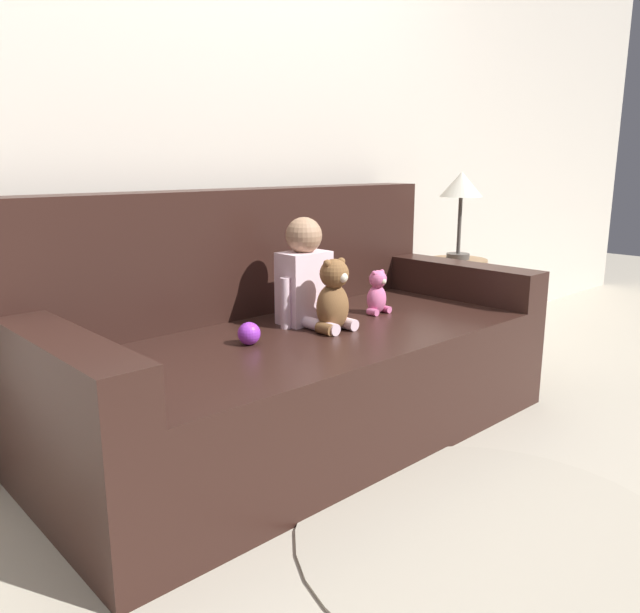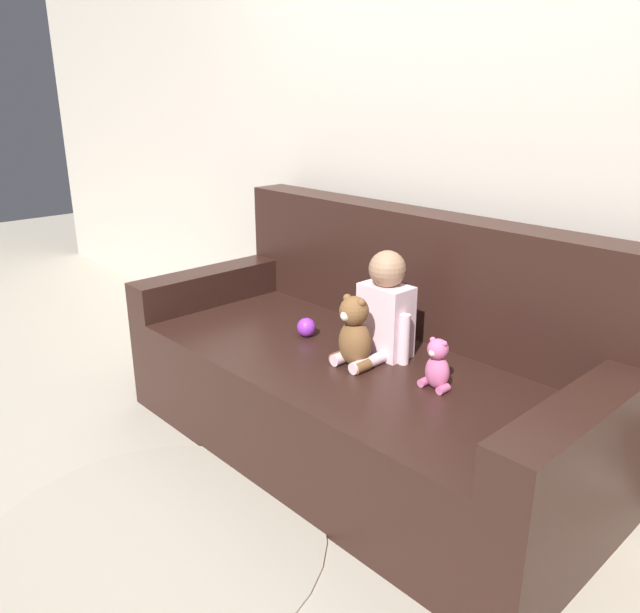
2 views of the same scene
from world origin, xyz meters
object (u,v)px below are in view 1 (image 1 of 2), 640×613
Objects in this scene: couch at (292,355)px; teddy_bear_brown at (334,297)px; toy_ball at (249,333)px; side_table at (460,218)px; plush_toy_side at (377,293)px; person_baby at (306,277)px.

couch is 0.30m from teddy_bear_brown.
couch is at bearing 18.15° from toy_ball.
side_table reaches higher than couch.
toy_ball is at bearing -179.62° from plush_toy_side.
side_table reaches higher than plush_toy_side.
side_table is (0.84, 0.19, 0.25)m from plush_toy_side.
person_baby reaches higher than toy_ball.
couch is 0.33m from toy_ball.
teddy_bear_brown is at bearing -167.41° from side_table.
teddy_bear_brown is at bearing -65.83° from couch.
person_baby is at bearing -175.02° from side_table.
couch reaches higher than toy_ball.
toy_ball is (-0.67, -0.00, -0.05)m from plush_toy_side.
teddy_bear_brown is at bearing -11.37° from toy_ball.
toy_ball is 1.55m from side_table.
couch reaches higher than teddy_bear_brown.
plush_toy_side is 0.90m from side_table.
person_baby is 0.35m from plush_toy_side.
plush_toy_side is (0.33, 0.07, -0.04)m from teddy_bear_brown.
teddy_bear_brown is 1.22m from side_table.
teddy_bear_brown is 3.44× the size of toy_ball.
side_table reaches higher than toy_ball.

